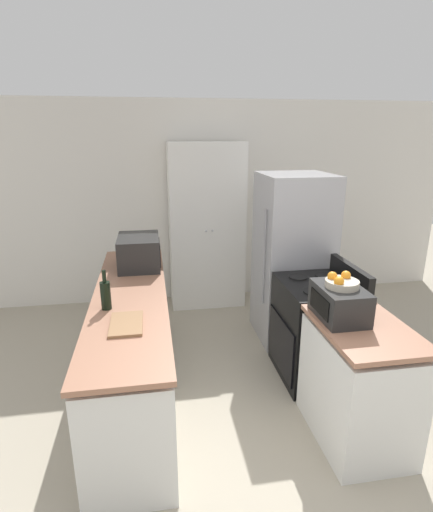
# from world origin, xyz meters

# --- Properties ---
(wall_back) EXTENTS (7.00, 0.06, 2.60)m
(wall_back) POSITION_xyz_m (0.00, 3.45, 1.30)
(wall_back) COLOR silver
(wall_back) RESTS_ON ground_plane
(counter_left) EXTENTS (0.60, 2.58, 0.91)m
(counter_left) POSITION_xyz_m (-0.81, 1.39, 0.44)
(counter_left) COLOR silver
(counter_left) RESTS_ON ground_plane
(counter_right) EXTENTS (0.60, 0.85, 0.91)m
(counter_right) POSITION_xyz_m (0.81, 0.53, 0.44)
(counter_right) COLOR silver
(counter_right) RESTS_ON ground_plane
(pantry_cabinet) EXTENTS (0.94, 0.48, 2.09)m
(pantry_cabinet) POSITION_xyz_m (0.09, 3.18, 1.05)
(pantry_cabinet) COLOR white
(pantry_cabinet) RESTS_ON ground_plane
(stove) EXTENTS (0.66, 0.75, 1.07)m
(stove) POSITION_xyz_m (0.84, 1.35, 0.46)
(stove) COLOR black
(stove) RESTS_ON ground_plane
(refrigerator) EXTENTS (0.73, 0.75, 1.80)m
(refrigerator) POSITION_xyz_m (0.87, 2.14, 0.90)
(refrigerator) COLOR #A3A3A8
(refrigerator) RESTS_ON ground_plane
(microwave) EXTENTS (0.41, 0.53, 0.31)m
(microwave) POSITION_xyz_m (-0.74, 2.09, 1.07)
(microwave) COLOR black
(microwave) RESTS_ON counter_left
(wine_bottle) EXTENTS (0.08, 0.08, 0.31)m
(wine_bottle) POSITION_xyz_m (-0.97, 1.12, 1.03)
(wine_bottle) COLOR black
(wine_bottle) RESTS_ON counter_left
(toaster_oven) EXTENTS (0.31, 0.44, 0.24)m
(toaster_oven) POSITION_xyz_m (0.69, 0.69, 1.03)
(toaster_oven) COLOR black
(toaster_oven) RESTS_ON counter_right
(fruit_bowl) EXTENTS (0.24, 0.24, 0.10)m
(fruit_bowl) POSITION_xyz_m (0.69, 0.69, 1.19)
(fruit_bowl) COLOR #B2A893
(fruit_bowl) RESTS_ON toaster_oven
(cutting_board) EXTENTS (0.22, 0.37, 0.02)m
(cutting_board) POSITION_xyz_m (-0.81, 0.82, 0.92)
(cutting_board) COLOR #8E6642
(cutting_board) RESTS_ON counter_left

